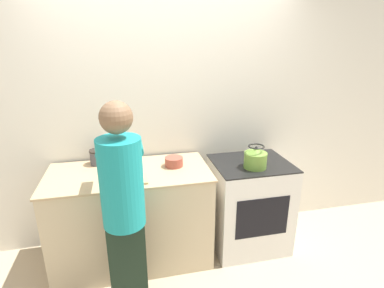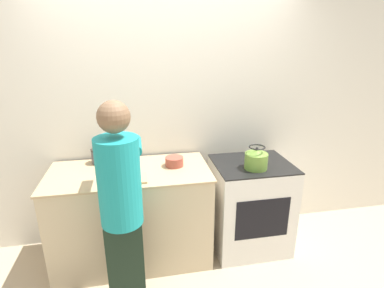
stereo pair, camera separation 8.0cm
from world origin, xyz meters
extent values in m
plane|color=tan|center=(0.00, 0.00, 0.00)|extent=(12.00, 12.00, 0.00)
cube|color=silver|center=(0.00, 0.73, 1.30)|extent=(8.00, 0.05, 2.60)
cube|color=#C6B28E|center=(-0.40, 0.33, 0.44)|extent=(1.40, 0.67, 0.89)
cube|color=tan|center=(-0.40, 0.33, 0.90)|extent=(1.42, 0.69, 0.02)
cube|color=silver|center=(0.74, 0.31, 0.44)|extent=(0.72, 0.62, 0.89)
cube|color=black|center=(0.74, 0.31, 0.90)|extent=(0.72, 0.62, 0.01)
cube|color=black|center=(0.74, 0.00, 0.49)|extent=(0.50, 0.01, 0.39)
cube|color=black|center=(-0.45, -0.23, 0.38)|extent=(0.27, 0.16, 0.76)
cylinder|color=teal|center=(-0.45, -0.23, 1.08)|extent=(0.30, 0.30, 0.64)
sphere|color=brown|center=(-0.45, -0.23, 1.54)|extent=(0.22, 0.22, 0.22)
cylinder|color=teal|center=(-0.58, 0.05, 1.24)|extent=(0.08, 0.30, 0.08)
cylinder|color=teal|center=(-0.33, 0.05, 1.24)|extent=(0.08, 0.30, 0.08)
cube|color=tan|center=(-0.41, 0.14, 0.92)|extent=(0.32, 0.19, 0.02)
cube|color=silver|center=(-0.41, 0.17, 0.93)|extent=(0.14, 0.09, 0.01)
cube|color=black|center=(-0.51, 0.12, 0.93)|extent=(0.09, 0.06, 0.01)
cylinder|color=olive|center=(0.72, 0.19, 0.97)|extent=(0.21, 0.21, 0.14)
cone|color=olive|center=(0.72, 0.19, 1.06)|extent=(0.17, 0.17, 0.04)
sphere|color=black|center=(0.72, 0.19, 1.09)|extent=(0.02, 0.02, 0.02)
torus|color=black|center=(0.72, 0.19, 1.11)|extent=(0.15, 0.15, 0.01)
cylinder|color=#9E4738|center=(0.01, 0.37, 0.95)|extent=(0.17, 0.17, 0.09)
cylinder|color=#4C4C51|center=(-0.67, 0.58, 0.97)|extent=(0.14, 0.14, 0.13)
cylinder|color=#28231E|center=(-0.67, 0.58, 1.04)|extent=(0.15, 0.15, 0.01)
camera|label=1|loc=(-0.39, -2.13, 1.99)|focal=28.00mm
camera|label=2|loc=(-0.31, -2.15, 1.99)|focal=28.00mm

